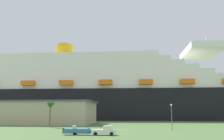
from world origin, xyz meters
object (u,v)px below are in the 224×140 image
object	(u,v)px
cruise_ship	(106,93)
street_lamp	(172,113)
small_boat_on_trailer	(79,131)
palm_tree	(50,107)
pickup_truck	(105,131)

from	to	relation	value
cruise_ship	street_lamp	distance (m)	85.97
cruise_ship	small_boat_on_trailer	size ratio (longest dim) A/B	29.41
cruise_ship	palm_tree	xyz separation A→B (m)	(-13.53, -70.76, -10.26)
pickup_truck	small_boat_on_trailer	xyz separation A→B (m)	(-6.05, 0.07, -0.08)
small_boat_on_trailer	palm_tree	distance (m)	30.76
cruise_ship	street_lamp	size ratio (longest dim) A/B	31.60
pickup_truck	palm_tree	distance (m)	34.27
palm_tree	street_lamp	distance (m)	41.69
cruise_ship	pickup_truck	xyz separation A→B (m)	(8.14, -96.63, -16.20)
street_lamp	palm_tree	bearing A→B (deg)	166.15
small_boat_on_trailer	palm_tree	bearing A→B (deg)	121.19
cruise_ship	palm_tree	world-z (taller)	cruise_ship
small_boat_on_trailer	street_lamp	size ratio (longest dim) A/B	1.07
cruise_ship	palm_tree	distance (m)	72.77
pickup_truck	street_lamp	size ratio (longest dim) A/B	0.73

